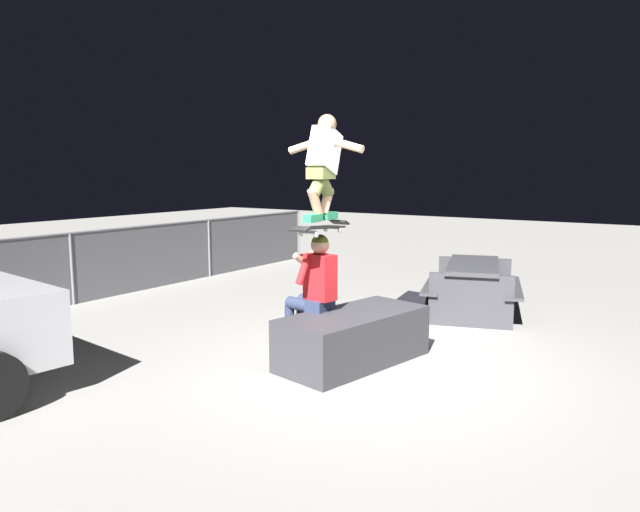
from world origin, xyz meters
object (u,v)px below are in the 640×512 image
ledge_box_main (353,338)px  kicker_ramp (412,312)px  skateboard (321,227)px  skater_airborne (324,162)px  person_sitting_on_ledge (313,288)px  picnic_table_back (473,280)px

ledge_box_main → kicker_ramp: size_ratio=1.36×
skateboard → skater_airborne: 0.69m
ledge_box_main → person_sitting_on_ledge: (-0.08, 0.48, 0.51)m
skateboard → skater_airborne: bearing=5.8°
person_sitting_on_ledge → kicker_ramp: 2.47m
person_sitting_on_ledge → picnic_table_back: (2.95, -0.79, -0.29)m
ledge_box_main → skateboard: bearing=112.1°
person_sitting_on_ledge → kicker_ramp: (2.35, -0.12, -0.74)m
ledge_box_main → skateboard: 1.25m
person_sitting_on_ledge → skateboard: 0.70m
skater_airborne → picnic_table_back: (2.95, -0.65, -1.66)m
ledge_box_main → person_sitting_on_ledge: 0.70m
person_sitting_on_ledge → kicker_ramp: bearing=-3.0°
skateboard → skater_airborne: size_ratio=0.92×
skater_airborne → picnic_table_back: size_ratio=0.55×
ledge_box_main → kicker_ramp: (2.28, 0.35, -0.23)m
skater_airborne → person_sitting_on_ledge: bearing=89.5°
person_sitting_on_ledge → skater_airborne: 1.38m
person_sitting_on_ledge → picnic_table_back: person_sitting_on_ledge is taller
ledge_box_main → picnic_table_back: 2.90m
person_sitting_on_ledge → picnic_table_back: 3.07m
ledge_box_main → skater_airborne: bearing=103.1°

